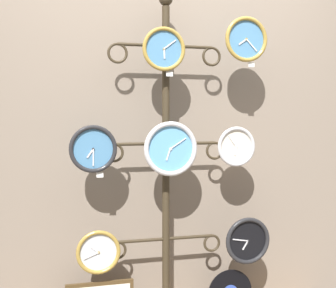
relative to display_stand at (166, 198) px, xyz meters
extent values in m
cube|color=gray|center=(0.00, 0.16, 0.58)|extent=(4.40, 0.04, 2.80)
cylinder|color=#382D1E|center=(0.00, 0.00, 0.17)|extent=(0.05, 0.05, 1.96)
cylinder|color=#382D1E|center=(-0.15, 0.00, 0.92)|extent=(0.29, 0.02, 0.02)
torus|color=#382D1E|center=(-0.29, 0.00, 0.87)|extent=(0.12, 0.02, 0.12)
cylinder|color=#382D1E|center=(0.15, 0.00, 0.92)|extent=(0.29, 0.02, 0.02)
torus|color=#382D1E|center=(0.29, 0.00, 0.87)|extent=(0.12, 0.02, 0.12)
cylinder|color=#382D1E|center=(-0.16, 0.00, 0.33)|extent=(0.32, 0.02, 0.02)
torus|color=#382D1E|center=(-0.32, 0.00, 0.28)|extent=(0.11, 0.02, 0.11)
cylinder|color=#382D1E|center=(0.16, 0.00, 0.33)|extent=(0.32, 0.02, 0.02)
torus|color=#382D1E|center=(0.32, 0.00, 0.28)|extent=(0.11, 0.02, 0.11)
cylinder|color=#382D1E|center=(-0.15, 0.00, -0.26)|extent=(0.30, 0.02, 0.02)
torus|color=#382D1E|center=(-0.30, 0.00, -0.30)|extent=(0.11, 0.02, 0.11)
cylinder|color=#382D1E|center=(0.15, 0.00, -0.26)|extent=(0.30, 0.02, 0.02)
torus|color=#382D1E|center=(0.30, 0.00, -0.30)|extent=(0.11, 0.02, 0.11)
cylinder|color=#4C84B2|center=(-0.03, -0.07, 0.89)|extent=(0.23, 0.02, 0.23)
torus|color=#A58438|center=(-0.03, -0.09, 0.89)|extent=(0.26, 0.02, 0.26)
cylinder|color=#A58438|center=(-0.03, -0.09, 0.89)|extent=(0.01, 0.01, 0.01)
cube|color=silver|center=(-0.03, -0.09, 0.86)|extent=(0.01, 0.00, 0.06)
cube|color=silver|center=(0.00, -0.09, 0.91)|extent=(0.08, 0.00, 0.06)
cylinder|color=#4C84B2|center=(0.48, -0.09, 0.96)|extent=(0.25, 0.02, 0.25)
torus|color=#A58438|center=(0.48, -0.11, 0.96)|extent=(0.27, 0.02, 0.27)
cylinder|color=#A58438|center=(0.48, -0.11, 0.96)|extent=(0.01, 0.01, 0.01)
cube|color=silver|center=(0.45, -0.11, 0.94)|extent=(0.05, 0.00, 0.04)
cube|color=silver|center=(0.51, -0.11, 0.93)|extent=(0.07, 0.00, 0.07)
cylinder|color=#4C84B2|center=(-0.45, -0.07, 0.31)|extent=(0.25, 0.02, 0.25)
torus|color=#262628|center=(-0.45, -0.09, 0.31)|extent=(0.27, 0.02, 0.27)
cylinder|color=#262628|center=(-0.45, -0.09, 0.31)|extent=(0.01, 0.01, 0.01)
cube|color=silver|center=(-0.47, -0.09, 0.29)|extent=(0.04, 0.00, 0.05)
cube|color=silver|center=(-0.45, -0.09, 0.26)|extent=(0.01, 0.00, 0.10)
cylinder|color=#60A8DB|center=(0.00, -0.10, 0.31)|extent=(0.29, 0.02, 0.29)
torus|color=silver|center=(0.00, -0.11, 0.31)|extent=(0.32, 0.03, 0.32)
cylinder|color=silver|center=(0.00, -0.11, 0.31)|extent=(0.02, 0.01, 0.02)
cube|color=silver|center=(-0.01, -0.11, 0.27)|extent=(0.03, 0.00, 0.07)
cube|color=silver|center=(0.04, -0.11, 0.34)|extent=(0.10, 0.00, 0.07)
cylinder|color=silver|center=(0.42, -0.08, 0.31)|extent=(0.22, 0.02, 0.22)
torus|color=silver|center=(0.42, -0.10, 0.31)|extent=(0.25, 0.02, 0.25)
cylinder|color=silver|center=(0.42, -0.10, 0.31)|extent=(0.01, 0.01, 0.01)
cube|color=silver|center=(0.42, -0.10, 0.28)|extent=(0.02, 0.00, 0.05)
cube|color=silver|center=(0.40, -0.10, 0.35)|extent=(0.06, 0.00, 0.07)
cylinder|color=silver|center=(-0.42, -0.07, -0.28)|extent=(0.23, 0.02, 0.23)
torus|color=#A58438|center=(-0.42, -0.09, -0.28)|extent=(0.26, 0.02, 0.26)
cylinder|color=#A58438|center=(-0.42, -0.09, -0.28)|extent=(0.01, 0.01, 0.01)
cube|color=silver|center=(-0.44, -0.09, -0.27)|extent=(0.05, 0.00, 0.04)
cube|color=silver|center=(-0.47, -0.09, -0.30)|extent=(0.09, 0.00, 0.04)
cylinder|color=black|center=(0.49, -0.11, -0.27)|extent=(0.27, 0.02, 0.27)
torus|color=#262628|center=(0.49, -0.12, -0.27)|extent=(0.29, 0.03, 0.29)
cylinder|color=#262628|center=(0.49, -0.12, -0.27)|extent=(0.02, 0.01, 0.02)
cube|color=silver|center=(0.48, -0.12, -0.30)|extent=(0.04, 0.00, 0.06)
cube|color=silver|center=(0.44, -0.12, -0.26)|extent=(0.10, 0.00, 0.02)
cube|color=white|center=(0.00, -0.08, 0.74)|extent=(0.04, 0.00, 0.03)
cube|color=white|center=(0.51, -0.10, 0.81)|extent=(0.04, 0.00, 0.03)
cube|color=white|center=(-0.41, -0.08, 0.16)|extent=(0.04, 0.00, 0.03)
camera|label=1|loc=(-0.73, -2.74, 0.50)|focal=50.00mm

